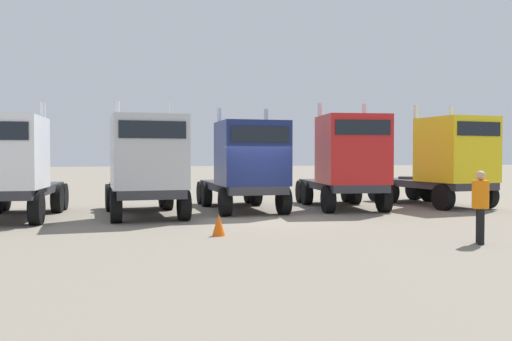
% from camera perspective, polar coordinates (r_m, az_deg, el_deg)
% --- Properties ---
extents(ground, '(200.00, 200.00, 0.00)m').
position_cam_1_polar(ground, '(18.13, 1.01, -5.29)').
color(ground, gray).
extents(semi_truck_white, '(2.89, 6.24, 4.03)m').
position_cam_1_polar(semi_truck_white, '(19.48, -24.76, 0.40)').
color(semi_truck_white, '#333338').
rests_on(semi_truck_white, ground).
extents(semi_truck_silver, '(2.88, 6.31, 4.11)m').
position_cam_1_polar(semi_truck_silver, '(19.08, -11.51, 0.56)').
color(semi_truck_silver, '#333338').
rests_on(semi_truck_silver, ground).
extents(semi_truck_navy, '(2.66, 6.30, 4.03)m').
position_cam_1_polar(semi_truck_navy, '(20.62, -0.98, 0.50)').
color(semi_truck_navy, '#333338').
rests_on(semi_truck_navy, ground).
extents(semi_truck_red, '(3.15, 6.07, 4.33)m').
position_cam_1_polar(semi_truck_red, '(21.79, 9.71, 0.98)').
color(semi_truck_red, '#333338').
rests_on(semi_truck_red, ground).
extents(semi_truck_yellow, '(3.19, 6.20, 4.34)m').
position_cam_1_polar(semi_truck_yellow, '(24.08, 19.57, 1.00)').
color(semi_truck_yellow, '#333338').
rests_on(semi_truck_yellow, ground).
extents(visitor_in_hivis, '(0.54, 0.54, 1.79)m').
position_cam_1_polar(visitor_in_hivis, '(14.27, 22.68, -3.04)').
color(visitor_in_hivis, black).
rests_on(visitor_in_hivis, ground).
extents(traffic_cone_near, '(0.36, 0.36, 0.60)m').
position_cam_1_polar(traffic_cone_near, '(14.61, -3.98, -5.76)').
color(traffic_cone_near, '#F2590C').
rests_on(traffic_cone_near, ground).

